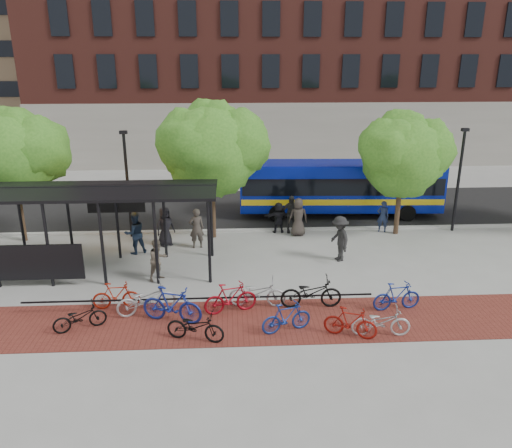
{
  "coord_description": "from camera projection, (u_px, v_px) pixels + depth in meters",
  "views": [
    {
      "loc": [
        -2.18,
        -19.59,
        8.33
      ],
      "look_at": [
        -1.1,
        0.39,
        1.6
      ],
      "focal_mm": 35.0,
      "sensor_mm": 36.0,
      "label": 1
    }
  ],
  "objects": [
    {
      "name": "bike_1",
      "position": [
        116.0,
        296.0,
        17.23
      ],
      "size": [
        1.66,
        0.57,
        0.98
      ],
      "primitive_type": "imported",
      "rotation": [
        0.0,
        0.0,
        1.64
      ],
      "color": "#9C200E",
      "rests_on": "ground"
    },
    {
      "name": "lamp_post_right",
      "position": [
        459.0,
        177.0,
        24.31
      ],
      "size": [
        0.35,
        0.2,
        5.12
      ],
      "color": "black",
      "rests_on": "ground"
    },
    {
      "name": "building_brick",
      "position": [
        368.0,
        36.0,
        43.25
      ],
      "size": [
        55.0,
        14.0,
        20.0
      ],
      "primitive_type": "cube",
      "color": "maroon",
      "rests_on": "ground"
    },
    {
      "name": "bike_9",
      "position": [
        350.0,
        322.0,
        15.47
      ],
      "size": [
        1.73,
        1.04,
        1.0
      ],
      "primitive_type": "imported",
      "rotation": [
        0.0,
        0.0,
        1.2
      ],
      "color": "maroon",
      "rests_on": "ground"
    },
    {
      "name": "bike_rack_rail",
      "position": [
        200.0,
        310.0,
        17.26
      ],
      "size": [
        12.0,
        0.05,
        0.95
      ],
      "primitive_type": "cube",
      "color": "black",
      "rests_on": "ground"
    },
    {
      "name": "bike_0",
      "position": [
        80.0,
        317.0,
        15.9
      ],
      "size": [
        1.76,
        1.19,
        0.88
      ],
      "primitive_type": "imported",
      "rotation": [
        0.0,
        0.0,
        1.97
      ],
      "color": "black",
      "rests_on": "ground"
    },
    {
      "name": "pedestrian_5",
      "position": [
        278.0,
        217.0,
        24.67
      ],
      "size": [
        1.45,
        0.53,
        1.54
      ],
      "primitive_type": "imported",
      "rotation": [
        0.0,
        0.0,
        3.19
      ],
      "color": "black",
      "rests_on": "ground"
    },
    {
      "name": "brick_strip",
      "position": [
        238.0,
        322.0,
        16.48
      ],
      "size": [
        24.0,
        3.0,
        0.01
      ],
      "primitive_type": "cube",
      "color": "maroon",
      "rests_on": "ground"
    },
    {
      "name": "pedestrian_4",
      "position": [
        291.0,
        214.0,
        24.65
      ],
      "size": [
        1.11,
        0.47,
        1.88
      ],
      "primitive_type": "imported",
      "rotation": [
        0.0,
        0.0,
        6.27
      ],
      "color": "#292929",
      "rests_on": "ground"
    },
    {
      "name": "pedestrian_8",
      "position": [
        158.0,
        260.0,
        19.37
      ],
      "size": [
        1.03,
        1.02,
        1.68
      ],
      "primitive_type": "imported",
      "rotation": [
        0.0,
        0.0,
        0.77
      ],
      "color": "#635849",
      "rests_on": "ground"
    },
    {
      "name": "asphalt_street",
      "position": [
        268.0,
        208.0,
        28.88
      ],
      "size": [
        160.0,
        8.0,
        0.01
      ],
      "primitive_type": "cube",
      "color": "black",
      "rests_on": "ground"
    },
    {
      "name": "tree_b",
      "position": [
        213.0,
        145.0,
        22.91
      ],
      "size": [
        5.15,
        4.2,
        6.47
      ],
      "color": "#382619",
      "rests_on": "ground"
    },
    {
      "name": "tree_a",
      "position": [
        14.0,
        152.0,
        22.52
      ],
      "size": [
        4.9,
        4.0,
        6.18
      ],
      "color": "#382619",
      "rests_on": "ground"
    },
    {
      "name": "bike_8",
      "position": [
        311.0,
        293.0,
        17.29
      ],
      "size": [
        2.13,
        0.75,
        1.12
      ],
      "primitive_type": "imported",
      "rotation": [
        0.0,
        0.0,
        1.57
      ],
      "color": "black",
      "rests_on": "ground"
    },
    {
      "name": "bike_10",
      "position": [
        381.0,
        322.0,
        15.53
      ],
      "size": [
        1.88,
        0.76,
        0.97
      ],
      "primitive_type": "imported",
      "rotation": [
        0.0,
        0.0,
        1.51
      ],
      "color": "#ACACAE",
      "rests_on": "ground"
    },
    {
      "name": "pedestrian_7",
      "position": [
        383.0,
        216.0,
        24.76
      ],
      "size": [
        0.65,
        0.5,
        1.59
      ],
      "primitive_type": "imported",
      "rotation": [
        0.0,
        0.0,
        2.92
      ],
      "color": "#1D2744",
      "rests_on": "ground"
    },
    {
      "name": "pedestrian_9",
      "position": [
        340.0,
        239.0,
        21.18
      ],
      "size": [
        1.02,
        1.42,
        1.98
      ],
      "primitive_type": "imported",
      "rotation": [
        0.0,
        0.0,
        4.96
      ],
      "color": "black",
      "rests_on": "ground"
    },
    {
      "name": "bike_6",
      "position": [
        257.0,
        293.0,
        17.37
      ],
      "size": [
        2.04,
        0.87,
        1.05
      ],
      "primitive_type": "imported",
      "rotation": [
        0.0,
        0.0,
        1.48
      ],
      "color": "#B0B0B2",
      "rests_on": "ground"
    },
    {
      "name": "bike_4",
      "position": [
        195.0,
        326.0,
        15.28
      ],
      "size": [
        1.95,
        1.12,
        0.97
      ],
      "primitive_type": "imported",
      "rotation": [
        0.0,
        0.0,
        1.3
      ],
      "color": "black",
      "rests_on": "ground"
    },
    {
      "name": "ground",
      "position": [
        282.0,
        262.0,
        21.31
      ],
      "size": [
        160.0,
        160.0,
        0.0
      ],
      "primitive_type": "plane",
      "color": "#9E9E99",
      "rests_on": "ground"
    },
    {
      "name": "pedestrian_6",
      "position": [
        298.0,
        217.0,
        24.22
      ],
      "size": [
        0.93,
        0.62,
        1.86
      ],
      "primitive_type": "imported",
      "rotation": [
        0.0,
        0.0,
        3.17
      ],
      "color": "#3C3530",
      "rests_on": "ground"
    },
    {
      "name": "bike_7",
      "position": [
        286.0,
        317.0,
        15.75
      ],
      "size": [
        1.74,
        0.95,
        1.01
      ],
      "primitive_type": "imported",
      "rotation": [
        0.0,
        0.0,
        1.87
      ],
      "color": "navy",
      "rests_on": "ground"
    },
    {
      "name": "tree_c",
      "position": [
        405.0,
        152.0,
        23.5
      ],
      "size": [
        4.66,
        3.8,
        5.92
      ],
      "color": "#382619",
      "rests_on": "ground"
    },
    {
      "name": "curb",
      "position": [
        274.0,
        230.0,
        25.08
      ],
      "size": [
        160.0,
        0.25,
        0.12
      ],
      "primitive_type": "cube",
      "color": "#B7B7B2",
      "rests_on": "ground"
    },
    {
      "name": "lamp_post_left",
      "position": [
        127.0,
        181.0,
        23.48
      ],
      "size": [
        0.35,
        0.2,
        5.12
      ],
      "color": "black",
      "rests_on": "ground"
    },
    {
      "name": "bus_shelter",
      "position": [
        78.0,
        200.0,
        19.49
      ],
      "size": [
        10.6,
        3.07,
        3.6
      ],
      "color": "black",
      "rests_on": "ground"
    },
    {
      "name": "bike_3",
      "position": [
        172.0,
        305.0,
        16.3
      ],
      "size": [
        2.16,
        1.18,
        1.25
      ],
      "primitive_type": "imported",
      "rotation": [
        0.0,
        0.0,
        1.26
      ],
      "color": "navy",
      "rests_on": "ground"
    },
    {
      "name": "pedestrian_0",
      "position": [
        165.0,
        227.0,
        22.91
      ],
      "size": [
        1.07,
        0.99,
        1.83
      ],
      "primitive_type": "imported",
      "rotation": [
        0.0,
        0.0,
        0.62
      ],
      "color": "black",
      "rests_on": "ground"
    },
    {
      "name": "pedestrian_1",
      "position": [
        197.0,
        228.0,
        22.63
      ],
      "size": [
        0.76,
        0.59,
        1.86
      ],
      "primitive_type": "imported",
      "rotation": [
        0.0,
        0.0,
        3.36
      ],
      "color": "#413A34",
      "rests_on": "ground"
    },
    {
      "name": "bike_5",
      "position": [
        230.0,
        298.0,
        16.92
      ],
      "size": [
        1.91,
        0.96,
        1.11
      ],
      "primitive_type": "imported",
      "rotation": [
        0.0,
        0.0,
        1.82
      ],
      "color": "maroon",
      "rests_on": "ground"
    },
    {
      "name": "bike_11",
      "position": [
        397.0,
        296.0,
        17.13
      ],
      "size": [
        1.76,
        0.7,
        1.03
      ],
      "primitive_type": "imported",
      "rotation": [
        0.0,
        0.0,
        1.7
      ],
      "color": "navy",
      "rests_on": "ground"
    },
    {
      "name": "bus",
      "position": [
        340.0,
        185.0,
        27.17
      ],
      "size": [
        10.93,
        2.96,
        2.93
      ],
      "rotation": [
        0.0,
        0.0,
        -0.05
      ],
      "color": "#081897",
      "rests_on": "ground"
    },
    {
      "name": "pedestrian_2",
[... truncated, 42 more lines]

